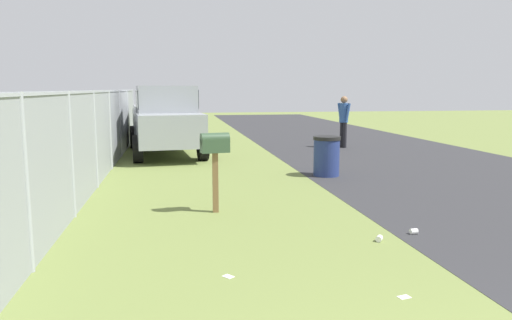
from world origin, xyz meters
name	(u,v)px	position (x,y,z in m)	size (l,w,h in m)	color
mailbox	(215,149)	(6.47, 1.43, 1.04)	(0.27, 0.48, 1.31)	brown
pickup_truck	(165,119)	(13.81, 2.34, 1.10)	(5.45, 2.49, 2.09)	#93999E
trash_bin	(326,156)	(9.39, -1.39, 0.46)	(0.63, 0.63, 0.92)	navy
pedestrian	(344,118)	(14.54, -3.64, 1.03)	(0.46, 0.33, 1.76)	black
fence_section	(103,131)	(10.04, 3.66, 1.06)	(16.50, 0.07, 1.98)	#9EA3A8
litter_wrapper_midfield_a	(228,276)	(3.67, 1.53, 0.00)	(0.12, 0.08, 0.01)	silver
litter_cup_by_mailbox	(414,231)	(4.78, -1.19, 0.04)	(0.08, 0.08, 0.10)	white
litter_wrapper_near_hydrant	(404,297)	(2.87, -0.10, 0.00)	(0.12, 0.08, 0.01)	silver
litter_cup_far_scatter	(379,238)	(4.55, -0.58, 0.04)	(0.08, 0.08, 0.10)	white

